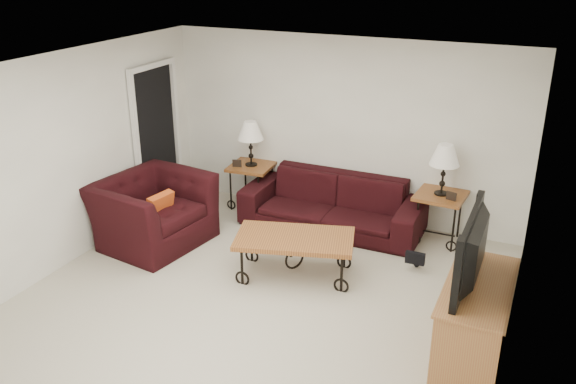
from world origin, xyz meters
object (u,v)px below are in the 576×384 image
at_px(side_table_left, 252,186).
at_px(coffee_table, 295,256).
at_px(lamp_left, 251,144).
at_px(tv_stand, 475,322).
at_px(sofa, 332,203).
at_px(side_table_right, 439,218).
at_px(lamp_right, 444,170).
at_px(television, 482,251).
at_px(armchair, 153,211).
at_px(backpack, 418,251).

xyz_separation_m(side_table_left, coffee_table, (1.38, -1.58, -0.07)).
distance_m(lamp_left, tv_stand, 4.21).
distance_m(sofa, side_table_right, 1.40).
bearing_deg(side_table_right, tv_stand, -71.08).
distance_m(side_table_left, lamp_right, 2.79).
bearing_deg(lamp_left, television, -33.39).
bearing_deg(coffee_table, side_table_left, 131.12).
distance_m(armchair, television, 4.21).
relative_size(sofa, side_table_right, 3.69).
bearing_deg(sofa, television, -44.37).
height_order(sofa, armchair, armchair).
bearing_deg(armchair, tv_stand, -91.73).
bearing_deg(tv_stand, coffee_table, 161.48).
height_order(side_table_left, armchair, armchair).
relative_size(sofa, side_table_left, 3.75).
height_order(sofa, lamp_right, lamp_right).
height_order(side_table_right, armchair, armchair).
bearing_deg(coffee_table, television, -18.68).
height_order(sofa, backpack, sofa).
bearing_deg(coffee_table, backpack, 31.61).
distance_m(sofa, lamp_left, 1.46).
height_order(side_table_left, lamp_left, lamp_left).
relative_size(side_table_left, television, 0.56).
bearing_deg(side_table_left, television, -33.39).
xyz_separation_m(armchair, backpack, (3.25, 0.73, -0.21)).
distance_m(lamp_left, coffee_table, 2.22).
bearing_deg(lamp_left, backpack, -17.04).
bearing_deg(sofa, side_table_right, 7.38).
height_order(coffee_table, backpack, coffee_table).
distance_m(sofa, side_table_left, 1.33).
relative_size(sofa, lamp_right, 3.69).
relative_size(side_table_right, tv_stand, 0.51).
distance_m(side_table_left, tv_stand, 4.17).
relative_size(lamp_right, television, 0.57).
bearing_deg(armchair, backpack, -68.71).
bearing_deg(sofa, backpack, -25.44).
distance_m(side_table_left, side_table_right, 2.71).
distance_m(side_table_right, television, 2.54).
height_order(side_table_left, coffee_table, side_table_left).
bearing_deg(backpack, armchair, -143.11).
relative_size(tv_stand, backpack, 2.88).
height_order(side_table_left, lamp_right, lamp_right).
relative_size(side_table_right, backpack, 1.46).
bearing_deg(coffee_table, lamp_left, 131.12).
bearing_deg(tv_stand, television, -180.00).
distance_m(coffee_table, backpack, 1.47).
bearing_deg(armchair, television, -91.78).
relative_size(sofa, tv_stand, 1.87).
relative_size(side_table_left, tv_stand, 0.50).
bearing_deg(tv_stand, sofa, 135.90).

